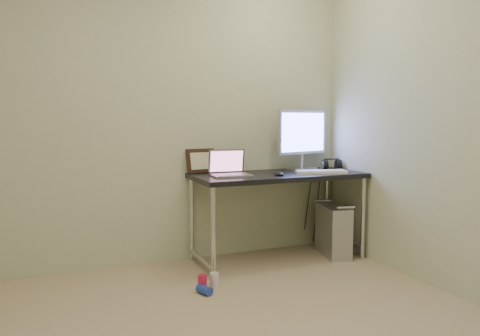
% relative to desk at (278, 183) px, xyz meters
% --- Properties ---
extents(wall_back, '(3.50, 0.02, 2.50)m').
position_rel_desk_xyz_m(wall_back, '(-1.01, 0.32, 0.59)').
color(wall_back, beige).
rests_on(wall_back, ground).
extents(desk, '(1.45, 0.63, 0.75)m').
position_rel_desk_xyz_m(desk, '(0.00, 0.00, 0.00)').
color(desk, black).
rests_on(desk, ground).
extents(tower_computer, '(0.28, 0.46, 0.47)m').
position_rel_desk_xyz_m(tower_computer, '(0.51, -0.09, -0.44)').
color(tower_computer, silver).
rests_on(tower_computer, ground).
extents(cable_a, '(0.01, 0.16, 0.69)m').
position_rel_desk_xyz_m(cable_a, '(0.46, 0.27, -0.26)').
color(cable_a, black).
rests_on(cable_a, ground).
extents(cable_b, '(0.02, 0.11, 0.71)m').
position_rel_desk_xyz_m(cable_b, '(0.55, 0.25, -0.28)').
color(cable_b, black).
rests_on(cable_b, ground).
extents(can_red, '(0.08, 0.08, 0.12)m').
position_rel_desk_xyz_m(can_red, '(-0.84, -0.47, -0.60)').
color(can_red, '#D41E47').
rests_on(can_red, ground).
extents(can_white, '(0.09, 0.09, 0.12)m').
position_rel_desk_xyz_m(can_white, '(-0.75, -0.47, -0.60)').
color(can_white, white).
rests_on(can_white, ground).
extents(can_blue, '(0.10, 0.13, 0.06)m').
position_rel_desk_xyz_m(can_blue, '(-0.85, -0.53, -0.63)').
color(can_blue, '#2641B1').
rests_on(can_blue, ground).
extents(laptop, '(0.32, 0.27, 0.21)m').
position_rel_desk_xyz_m(laptop, '(-0.45, -0.00, 0.14)').
color(laptop, silver).
rests_on(laptop, desk).
extents(monitor, '(0.57, 0.22, 0.54)m').
position_rel_desk_xyz_m(monitor, '(0.35, 0.19, 0.40)').
color(monitor, silver).
rests_on(monitor, desk).
extents(keyboard, '(0.44, 0.25, 0.03)m').
position_rel_desk_xyz_m(keyboard, '(0.34, -0.15, 0.10)').
color(keyboard, white).
rests_on(keyboard, desk).
extents(mouse_right, '(0.08, 0.12, 0.04)m').
position_rel_desk_xyz_m(mouse_right, '(0.57, -0.10, 0.11)').
color(mouse_right, black).
rests_on(mouse_right, desk).
extents(mouse_left, '(0.08, 0.11, 0.04)m').
position_rel_desk_xyz_m(mouse_left, '(-0.07, -0.15, 0.10)').
color(mouse_left, black).
rests_on(mouse_left, desk).
extents(headphones, '(0.20, 0.12, 0.12)m').
position_rel_desk_xyz_m(headphones, '(0.63, 0.13, 0.12)').
color(headphones, black).
rests_on(headphones, desk).
extents(picture_frame, '(0.27, 0.10, 0.21)m').
position_rel_desk_xyz_m(picture_frame, '(-0.59, 0.29, 0.19)').
color(picture_frame, black).
rests_on(picture_frame, desk).
extents(webcam, '(0.04, 0.03, 0.11)m').
position_rel_desk_xyz_m(webcam, '(-0.43, 0.24, 0.16)').
color(webcam, silver).
rests_on(webcam, desk).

